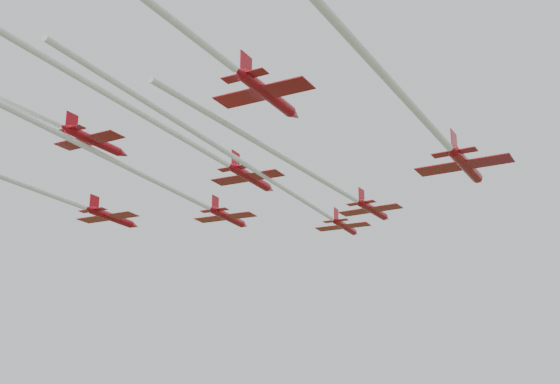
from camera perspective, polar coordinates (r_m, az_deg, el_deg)
The scene contains 7 objects.
jet_lead at distance 87.10m, azimuth 0.88°, elevation -0.05°, with size 11.15×66.10×2.40m.
jet_row2_left at distance 86.97m, azimuth -9.15°, elevation 0.40°, with size 12.12×60.42×2.63m.
jet_row2_right at distance 78.53m, azimuth 4.34°, elevation 0.43°, with size 7.85×47.34×2.34m.
jet_row3_left at distance 83.57m, azimuth -18.87°, elevation 0.06°, with size 9.75×51.64×2.47m.
jet_row3_mid at distance 74.97m, azimuth -5.84°, elevation 3.17°, with size 8.77×44.56×2.58m.
jet_row3_right at distance 59.12m, azimuth 10.89°, elevation 6.64°, with size 9.62×63.91×2.85m.
jet_row4_left at distance 70.07m, azimuth -20.17°, elevation 6.37°, with size 7.93×43.12×2.35m.
Camera 1 is at (38.36, -72.77, 28.69)m, focal length 45.00 mm.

